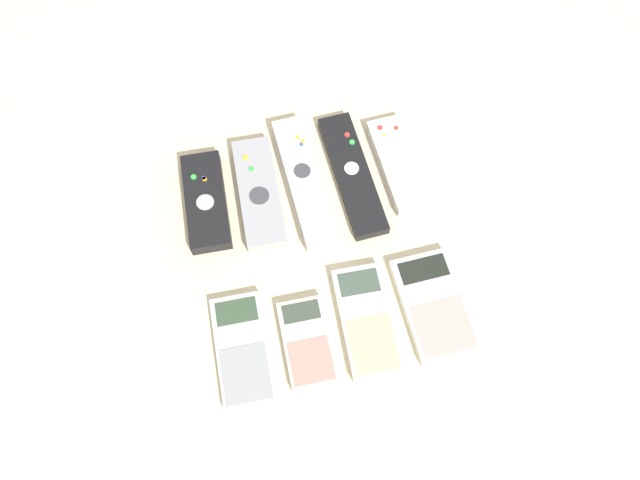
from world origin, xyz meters
TOP-DOWN VIEW (x-y plane):
  - ground_plane at (0.00, 0.00)m, footprint 3.00×3.00m
  - remote_0 at (-0.15, 0.13)m, footprint 0.07×0.16m
  - remote_1 at (-0.07, 0.13)m, footprint 0.07×0.18m
  - remote_2 at (0.00, 0.13)m, footprint 0.05×0.22m
  - remote_3 at (0.07, 0.13)m, footprint 0.06×0.21m
  - remote_4 at (0.15, 0.13)m, footprint 0.06×0.16m
  - calculator_0 at (-0.14, -0.10)m, footprint 0.08×0.15m
  - calculator_1 at (-0.05, -0.11)m, footprint 0.07×0.12m
  - calculator_2 at (0.03, -0.10)m, footprint 0.08×0.16m
  - calculator_3 at (0.13, -0.10)m, footprint 0.09×0.15m

SIDE VIEW (x-z plane):
  - ground_plane at x=0.00m, z-range 0.00..0.00m
  - calculator_0 at x=-0.14m, z-range 0.00..0.01m
  - calculator_1 at x=-0.05m, z-range 0.00..0.02m
  - calculator_3 at x=0.13m, z-range 0.00..0.02m
  - calculator_2 at x=0.03m, z-range 0.00..0.02m
  - remote_3 at x=0.07m, z-range 0.00..0.02m
  - remote_4 at x=0.15m, z-range 0.00..0.02m
  - remote_1 at x=-0.07m, z-range 0.00..0.02m
  - remote_0 at x=-0.15m, z-range 0.00..0.02m
  - remote_2 at x=0.00m, z-range 0.00..0.03m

